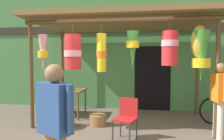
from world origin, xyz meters
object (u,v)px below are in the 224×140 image
at_px(folding_chair, 126,115).
at_px(wicker_basket_by_table, 98,120).
at_px(wicker_basket_spare, 63,122).
at_px(display_table, 62,92).
at_px(customer_foreground, 219,94).
at_px(vendor_in_orange, 55,121).
at_px(flower_heap_on_table, 60,87).

distance_m(folding_chair, wicker_basket_by_table, 1.20).
bearing_deg(folding_chair, wicker_basket_spare, 161.73).
bearing_deg(wicker_basket_by_table, display_table, 151.09).
relative_size(display_table, customer_foreground, 0.81).
xyz_separation_m(wicker_basket_by_table, wicker_basket_spare, (-0.77, -0.32, 0.01)).
bearing_deg(wicker_basket_by_table, folding_chair, -46.72).
bearing_deg(wicker_basket_by_table, vendor_in_orange, -87.05).
bearing_deg(display_table, wicker_basket_by_table, -28.91).
relative_size(flower_heap_on_table, wicker_basket_by_table, 1.82).
height_order(wicker_basket_by_table, wicker_basket_spare, wicker_basket_spare).
height_order(flower_heap_on_table, vendor_in_orange, vendor_in_orange).
bearing_deg(folding_chair, vendor_in_orange, -107.97).
distance_m(folding_chair, vendor_in_orange, 2.11).
xyz_separation_m(wicker_basket_by_table, vendor_in_orange, (0.14, -2.80, 0.81)).
bearing_deg(vendor_in_orange, display_table, 111.19).
bearing_deg(customer_foreground, vendor_in_orange, -136.68).
bearing_deg(folding_chair, customer_foreground, 11.50).
bearing_deg(flower_heap_on_table, wicker_basket_by_table, -26.52).
xyz_separation_m(folding_chair, wicker_basket_by_table, (-0.78, 0.83, -0.37)).
xyz_separation_m(folding_chair, vendor_in_orange, (-0.64, -1.97, 0.44)).
relative_size(wicker_basket_spare, vendor_in_orange, 0.33).
bearing_deg(flower_heap_on_table, folding_chair, -35.63).
bearing_deg(wicker_basket_by_table, customer_foreground, -9.81).
height_order(display_table, customer_foreground, customer_foreground).
bearing_deg(flower_heap_on_table, display_table, 42.87).
xyz_separation_m(flower_heap_on_table, wicker_basket_by_table, (1.24, -0.62, -0.71)).
relative_size(folding_chair, customer_foreground, 0.54).
bearing_deg(customer_foreground, folding_chair, -168.50).
relative_size(folding_chair, wicker_basket_spare, 1.58).
height_order(display_table, folding_chair, folding_chair).
distance_m(wicker_basket_spare, customer_foreground, 3.49).
height_order(folding_chair, wicker_basket_by_table, folding_chair).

